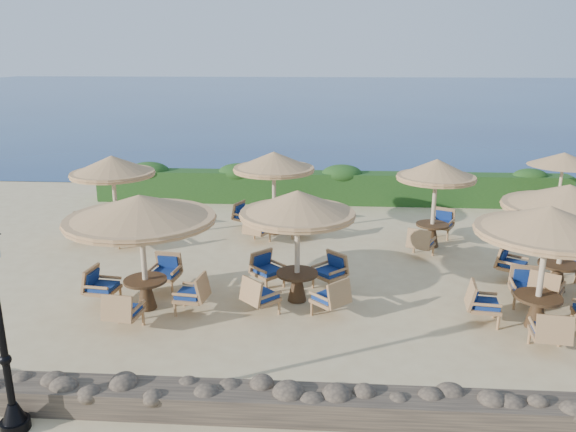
% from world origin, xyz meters
% --- Properties ---
extents(ground, '(120.00, 120.00, 0.00)m').
position_xyz_m(ground, '(0.00, 0.00, 0.00)').
color(ground, '#D8C089').
rests_on(ground, ground).
extents(sea, '(160.00, 160.00, 0.00)m').
position_xyz_m(sea, '(0.00, 70.00, 0.00)').
color(sea, '#0C2351').
rests_on(sea, ground).
extents(hedge, '(18.00, 0.90, 1.20)m').
position_xyz_m(hedge, '(0.00, 7.20, 0.60)').
color(hedge, '#193D13').
rests_on(hedge, ground).
extents(stone_wall, '(15.00, 0.65, 0.44)m').
position_xyz_m(stone_wall, '(0.00, -6.20, 0.22)').
color(stone_wall, brown).
rests_on(stone_wall, ground).
extents(lamp_post, '(0.44, 0.44, 3.31)m').
position_xyz_m(lamp_post, '(-4.80, -6.80, 1.55)').
color(lamp_post, black).
rests_on(lamp_post, ground).
extents(extra_parasol, '(2.30, 2.30, 2.41)m').
position_xyz_m(extra_parasol, '(7.80, 5.20, 2.17)').
color(extra_parasol, beige).
rests_on(extra_parasol, ground).
extents(cafe_set_0, '(3.30, 3.30, 2.65)m').
position_xyz_m(cafe_set_0, '(-4.10, -2.47, 1.93)').
color(cafe_set_0, beige).
rests_on(cafe_set_0, ground).
extents(cafe_set_1, '(2.63, 2.63, 2.65)m').
position_xyz_m(cafe_set_1, '(-0.73, -1.82, 1.78)').
color(cafe_set_1, beige).
rests_on(cafe_set_1, ground).
extents(cafe_set_2, '(2.90, 2.90, 2.65)m').
position_xyz_m(cafe_set_2, '(4.36, -2.79, 1.85)').
color(cafe_set_2, beige).
rests_on(cafe_set_2, ground).
extents(cafe_set_3, '(2.70, 2.73, 2.65)m').
position_xyz_m(cafe_set_3, '(-6.49, 2.20, 1.84)').
color(cafe_set_3, beige).
rests_on(cafe_set_3, ground).
extents(cafe_set_4, '(2.85, 2.85, 2.65)m').
position_xyz_m(cafe_set_4, '(-1.73, 3.23, 1.75)').
color(cafe_set_4, beige).
rests_on(cafe_set_4, ground).
extents(cafe_set_5, '(2.30, 2.82, 2.65)m').
position_xyz_m(cafe_set_5, '(3.07, 2.29, 1.89)').
color(cafe_set_5, beige).
rests_on(cafe_set_5, ground).
extents(cafe_set_6, '(2.98, 2.98, 2.65)m').
position_xyz_m(cafe_set_6, '(5.53, -0.82, 1.87)').
color(cafe_set_6, beige).
rests_on(cafe_set_6, ground).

